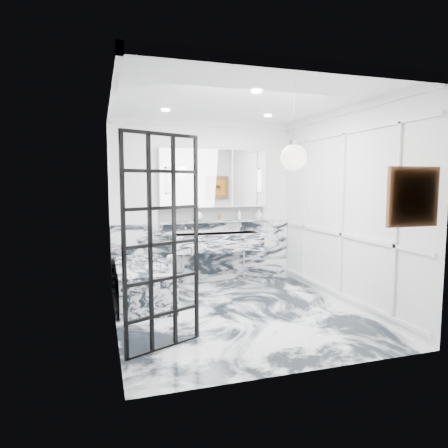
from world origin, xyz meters
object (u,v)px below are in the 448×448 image
object	(u,v)px
crittall_door	(163,244)
trough_sink	(216,242)
bathtub	(143,283)
mirror_cabinet	(214,178)

from	to	relation	value
crittall_door	trough_sink	world-z (taller)	crittall_door
crittall_door	trough_sink	size ratio (longest dim) A/B	1.40
trough_sink	bathtub	bearing A→B (deg)	-153.52
crittall_door	bathtub	world-z (taller)	crittall_door
crittall_door	mirror_cabinet	size ratio (longest dim) A/B	1.18
bathtub	mirror_cabinet	bearing A→B (deg)	32.06
crittall_door	bathtub	distance (m)	1.95
mirror_cabinet	bathtub	xyz separation A→B (m)	(-1.32, -0.83, -1.54)
bathtub	crittall_door	bearing A→B (deg)	-88.84
trough_sink	bathtub	world-z (taller)	trough_sink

